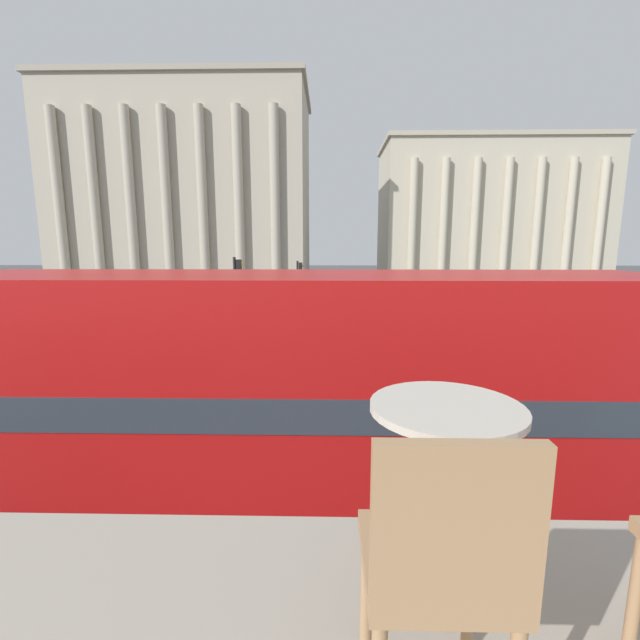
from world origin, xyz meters
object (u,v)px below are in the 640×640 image
cafe_chair_0 (441,563)px  car_silver (472,337)px  plaza_building_right (487,213)px  pedestrian_olive (380,332)px  traffic_light_far (299,282)px  pedestrian_blue (280,315)px  car_maroon (324,320)px  pedestrian_white (316,291)px  plaza_building_left (189,192)px  double_decker_bus (304,394)px  traffic_light_near (149,330)px  cafe_dining_table (445,451)px  pedestrian_grey (371,301)px  traffic_light_mid (237,291)px

cafe_chair_0 → car_silver: 17.53m
plaza_building_right → pedestrian_olive: size_ratio=16.83×
plaza_building_right → traffic_light_far: 38.93m
pedestrian_olive → pedestrian_blue: bearing=-175.0°
car_maroon → pedestrian_blue: 2.34m
traffic_light_far → pedestrian_white: 8.44m
plaza_building_left → plaza_building_right: (35.44, 8.92, -1.65)m
plaza_building_right → car_maroon: 41.30m
plaza_building_right → traffic_light_far: (-21.98, -31.51, -6.24)m
traffic_light_far → car_silver: bearing=-45.0°
pedestrian_blue → double_decker_bus: bearing=139.0°
plaza_building_left → traffic_light_far: 27.46m
traffic_light_far → pedestrian_blue: traffic_light_far is taller
pedestrian_blue → pedestrian_olive: pedestrian_blue is taller
car_maroon → traffic_light_near: bearing=-17.3°
pedestrian_white → traffic_light_far: bearing=125.6°
cafe_dining_table → car_silver: bearing=71.0°
traffic_light_near → double_decker_bus: bearing=-48.8°
pedestrian_white → pedestrian_grey: size_ratio=0.91×
car_silver → pedestrian_white: size_ratio=2.51×
traffic_light_mid → car_maroon: (3.60, 3.89, -1.88)m
cafe_chair_0 → pedestrian_blue: size_ratio=0.50×
pedestrian_grey → pedestrian_olive: pedestrian_grey is taller
cafe_chair_0 → car_maroon: 20.74m
traffic_light_near → pedestrian_olive: 9.31m
plaza_building_right → pedestrian_grey: bearing=-120.2°
traffic_light_far → car_maroon: traffic_light_far is taller
cafe_chair_0 → pedestrian_blue: bearing=101.4°
cafe_chair_0 → plaza_building_right: size_ratio=0.03×
cafe_dining_table → traffic_light_mid: (-4.30, 16.05, -1.00)m
car_maroon → plaza_building_right: bearing=156.1°
cafe_dining_table → pedestrian_white: cafe_dining_table is taller
plaza_building_right → traffic_light_near: plaza_building_right is taller
traffic_light_mid → pedestrian_grey: 11.00m
double_decker_bus → pedestrian_olive: (2.46, 11.20, -1.31)m
pedestrian_grey → pedestrian_blue: size_ratio=1.01×
cafe_dining_table → cafe_chair_0: 0.61m
car_maroon → pedestrian_white: pedestrian_white is taller
traffic_light_near → car_maroon: traffic_light_near is taller
cafe_chair_0 → pedestrian_grey: size_ratio=0.50×
traffic_light_mid → car_maroon: size_ratio=0.94×
cafe_dining_table → pedestrian_white: bearing=92.7°
pedestrian_white → plaza_building_right: bearing=-91.9°
double_decker_bus → traffic_light_far: bearing=94.1°
traffic_light_mid → pedestrian_grey: traffic_light_mid is taller
traffic_light_near → car_maroon: bearing=66.3°
pedestrian_blue → cafe_dining_table: bearing=139.7°
double_decker_bus → traffic_light_mid: (-3.47, 11.62, 0.34)m
cafe_chair_0 → pedestrian_white: 32.46m
cafe_chair_0 → traffic_light_near: bearing=120.4°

